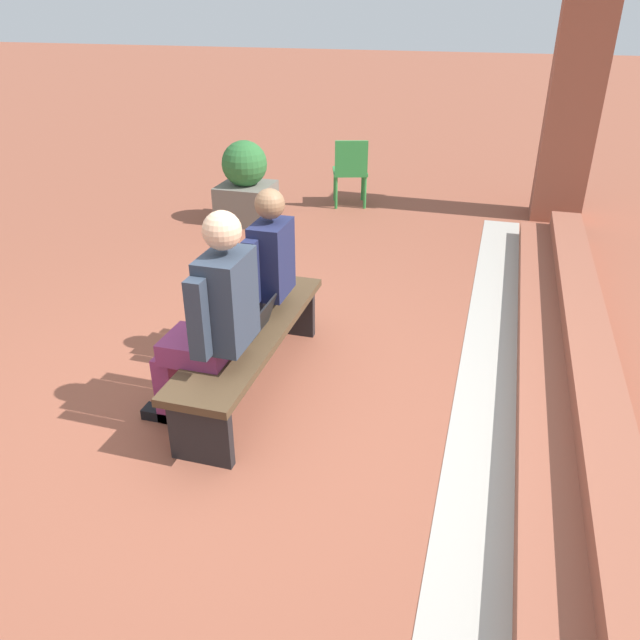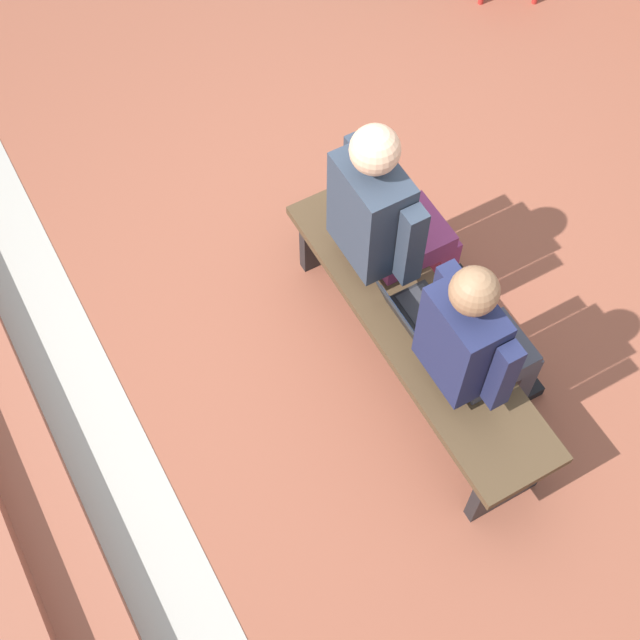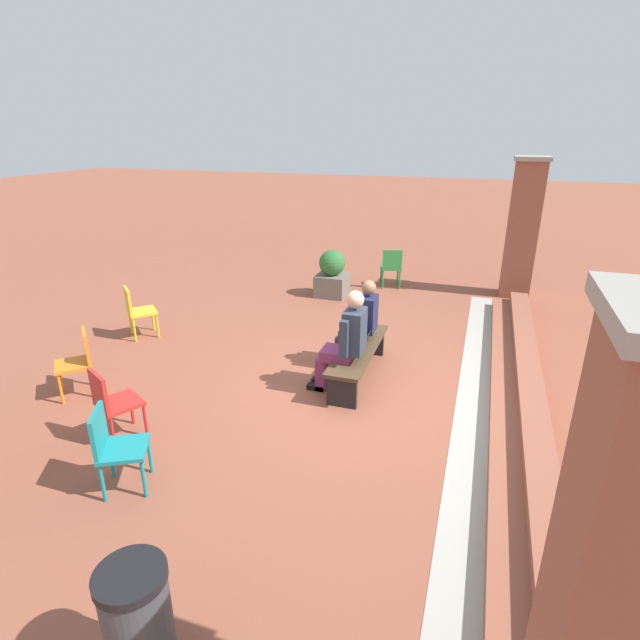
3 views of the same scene
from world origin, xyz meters
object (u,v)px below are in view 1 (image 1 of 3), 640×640
(bench, at_px, (252,342))
(planter, at_px, (246,185))
(laptop, at_px, (252,323))
(person_student, at_px, (258,274))
(person_adult, at_px, (211,317))
(plastic_chair_mid_courtyard, at_px, (350,168))

(bench, relative_size, planter, 1.91)
(laptop, bearing_deg, person_student, -167.41)
(person_adult, xyz_separation_m, plastic_chair_mid_courtyard, (-4.62, -0.29, -0.25))
(bench, bearing_deg, plastic_chair_mid_courtyard, -175.15)
(bench, distance_m, laptop, 0.15)
(bench, bearing_deg, person_adult, -9.62)
(plastic_chair_mid_courtyard, relative_size, planter, 0.89)
(bench, relative_size, person_adult, 1.31)
(bench, relative_size, plastic_chair_mid_courtyard, 2.14)
(bench, bearing_deg, person_student, -168.79)
(person_student, distance_m, plastic_chair_mid_courtyard, 3.90)
(planter, bearing_deg, person_student, 23.99)
(person_adult, distance_m, plastic_chair_mid_courtyard, 4.63)
(laptop, relative_size, planter, 0.34)
(plastic_chair_mid_courtyard, bearing_deg, bench, 4.85)
(planter, bearing_deg, plastic_chair_mid_courtyard, 131.61)
(person_adult, bearing_deg, person_student, 179.64)
(person_student, distance_m, planter, 3.26)
(person_student, relative_size, laptop, 4.05)
(person_adult, distance_m, laptop, 0.46)
(bench, xyz_separation_m, person_adult, (0.41, -0.07, 0.38))
(person_student, xyz_separation_m, person_adult, (0.73, -0.00, 0.03))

